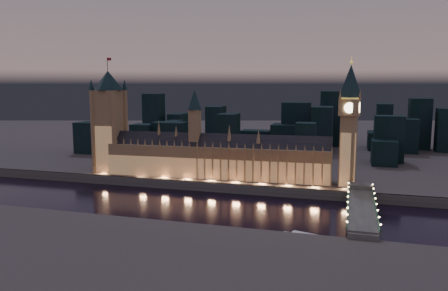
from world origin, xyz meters
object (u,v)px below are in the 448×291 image
(river_boat, at_px, (311,240))
(elizabeth_tower, at_px, (349,115))
(victoria_tower, at_px, (109,116))
(palace_of_westminster, at_px, (215,157))
(westminster_bridge, at_px, (361,211))

(river_boat, bearing_deg, elizabeth_tower, 81.57)
(elizabeth_tower, xyz_separation_m, river_boat, (-17.78, -119.92, -64.59))
(victoria_tower, bearing_deg, palace_of_westminster, -0.10)
(victoria_tower, relative_size, river_boat, 2.29)
(elizabeth_tower, relative_size, westminster_bridge, 0.92)
(westminster_bridge, distance_m, river_boat, 61.55)
(victoria_tower, bearing_deg, westminster_bridge, -15.97)
(palace_of_westminster, relative_size, elizabeth_tower, 1.93)
(elizabeth_tower, height_order, westminster_bridge, elizabeth_tower)
(victoria_tower, distance_m, river_boat, 240.77)
(elizabeth_tower, relative_size, river_boat, 2.23)
(elizabeth_tower, bearing_deg, westminster_bridge, -80.98)
(elizabeth_tower, height_order, river_boat, elizabeth_tower)
(westminster_bridge, bearing_deg, palace_of_westminster, 152.18)
(palace_of_westminster, xyz_separation_m, elizabeth_tower, (113.13, 0.19, 39.78))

